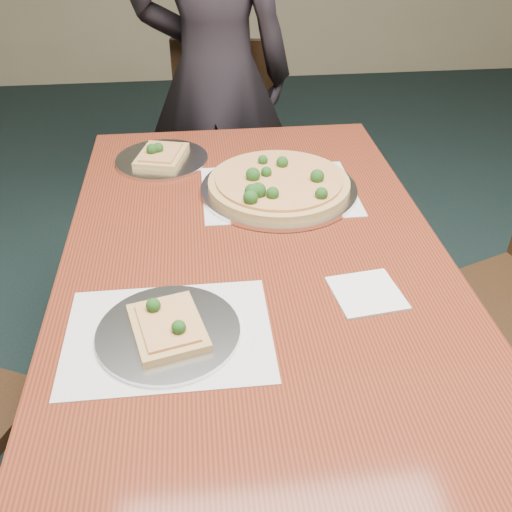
{
  "coord_description": "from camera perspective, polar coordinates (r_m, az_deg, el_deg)",
  "views": [
    {
      "loc": [
        -0.3,
        -0.67,
        1.52
      ],
      "look_at": [
        -0.19,
        0.4,
        0.75
      ],
      "focal_mm": 40.0,
      "sensor_mm": 36.0,
      "label": 1
    }
  ],
  "objects": [
    {
      "name": "dining_table",
      "position": [
        1.38,
        -0.0,
        -3.11
      ],
      "size": [
        0.9,
        1.5,
        0.75
      ],
      "color": "#561D11",
      "rests_on": "ground"
    },
    {
      "name": "slice_plate_far",
      "position": [
        1.78,
        -9.44,
        9.72
      ],
      "size": [
        0.28,
        0.28,
        0.06
      ],
      "color": "silver",
      "rests_on": "dining_table"
    },
    {
      "name": "chair_far",
      "position": [
        2.46,
        -3.34,
        11.22
      ],
      "size": [
        0.48,
        0.48,
        0.91
      ],
      "rotation": [
        0.0,
        0.0,
        -0.15
      ],
      "color": "black",
      "rests_on": "ground"
    },
    {
      "name": "napkin",
      "position": [
        1.24,
        11.01,
        -3.66
      ],
      "size": [
        0.16,
        0.16,
        0.01
      ],
      "primitive_type": "cube",
      "rotation": [
        0.0,
        0.0,
        0.13
      ],
      "color": "white",
      "rests_on": "dining_table"
    },
    {
      "name": "pizza_pan",
      "position": [
        1.58,
        2.25,
        7.15
      ],
      "size": [
        0.43,
        0.43,
        0.07
      ],
      "color": "silver",
      "rests_on": "dining_table"
    },
    {
      "name": "placemat_main",
      "position": [
        1.59,
        2.28,
        6.52
      ],
      "size": [
        0.42,
        0.32,
        0.0
      ],
      "primitive_type": "cube",
      "color": "white",
      "rests_on": "dining_table"
    },
    {
      "name": "placemat_near",
      "position": [
        1.13,
        -8.73,
        -7.76
      ],
      "size": [
        0.4,
        0.3,
        0.0
      ],
      "primitive_type": "cube",
      "color": "white",
      "rests_on": "dining_table"
    },
    {
      "name": "diner",
      "position": [
        2.3,
        -4.08,
        17.5
      ],
      "size": [
        0.64,
        0.46,
        1.63
      ],
      "primitive_type": "imported",
      "rotation": [
        0.0,
        0.0,
        3.01
      ],
      "color": "black",
      "rests_on": "ground"
    },
    {
      "name": "slice_plate_near",
      "position": [
        1.12,
        -8.79,
        -7.28
      ],
      "size": [
        0.28,
        0.28,
        0.06
      ],
      "color": "silver",
      "rests_on": "dining_table"
    }
  ]
}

